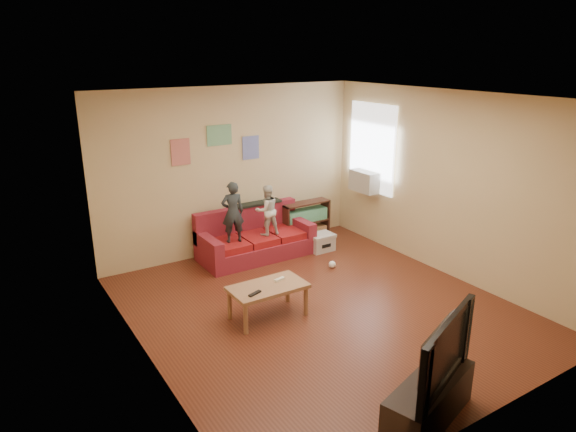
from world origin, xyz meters
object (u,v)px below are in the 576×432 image
sofa (254,240)px  television (434,349)px  file_box (321,242)px  child_b (267,210)px  coffee_table (268,290)px  child_a (233,212)px  tv_stand (429,401)px  bookshelf (305,223)px

sofa → television: size_ratio=1.60×
sofa → file_box: 1.13m
file_box → television: size_ratio=0.37×
child_b → coffee_table: bearing=63.6°
child_a → coffee_table: 1.83m
sofa → child_a: 0.76m
tv_stand → television: 0.54m
child_b → file_box: (0.90, -0.24, -0.65)m
bookshelf → tv_stand: bookshelf is taller
child_a → child_b: bearing=-166.6°
child_b → tv_stand: child_b is taller
tv_stand → sofa: bearing=65.0°
coffee_table → television: size_ratio=0.83×
child_a → television: child_a is taller
child_b → file_box: 1.13m
sofa → coffee_table: (-0.84, -1.88, 0.10)m
bookshelf → tv_stand: 4.75m
child_a → tv_stand: (-0.14, -4.15, -0.65)m
child_b → bookshelf: size_ratio=0.93×
child_a → bookshelf: size_ratio=1.08×
child_a → bookshelf: (1.55, 0.29, -0.55)m
sofa → child_b: child_b is taller
child_a → coffee_table: size_ratio=1.00×
sofa → child_a: child_a is taller
tv_stand → child_b: bearing=62.7°
coffee_table → television: (0.25, -2.43, 0.38)m
child_a → file_box: child_a is taller
sofa → tv_stand: (-0.59, -4.31, -0.06)m
bookshelf → coffee_table: bearing=-133.9°
file_box → tv_stand: tv_stand is taller
tv_stand → coffee_table: bearing=78.7°
coffee_table → television: television is taller
bookshelf → file_box: bookshelf is taller
television → file_box: bearing=45.5°
file_box → television: (-1.64, -3.91, 0.60)m
child_b → television: bearing=83.5°
coffee_table → file_box: size_ratio=2.27×
coffee_table → tv_stand: (0.25, -2.43, -0.16)m
file_box → tv_stand: (-1.64, -3.91, 0.06)m
tv_stand → television: size_ratio=0.97×
coffee_table → file_box: 2.41m
child_b → file_box: size_ratio=1.95×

